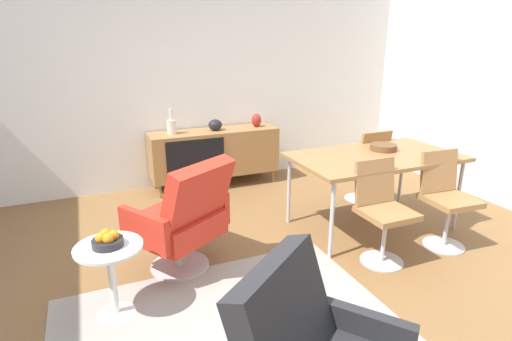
{
  "coord_description": "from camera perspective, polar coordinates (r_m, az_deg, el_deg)",
  "views": [
    {
      "loc": [
        -1.05,
        -2.45,
        1.8
      ],
      "look_at": [
        0.12,
        0.32,
        0.82
      ],
      "focal_mm": 28.48,
      "sensor_mm": 36.0,
      "label": 1
    }
  ],
  "objects": [
    {
      "name": "side_table_round",
      "position": [
        2.94,
        -19.63,
        -13.35
      ],
      "size": [
        0.44,
        0.44,
        0.52
      ],
      "color": "white",
      "rests_on": "ground_plane"
    },
    {
      "name": "dining_table",
      "position": [
        4.07,
        16.38,
        1.52
      ],
      "size": [
        1.6,
        0.9,
        0.74
      ],
      "color": "olive",
      "rests_on": "ground_plane"
    },
    {
      "name": "dining_chair_back_right",
      "position": [
        4.76,
        15.25,
        1.11
      ],
      "size": [
        0.4,
        0.43,
        0.86
      ],
      "color": "#9E7042",
      "rests_on": "ground_plane"
    },
    {
      "name": "wooden_bowl_on_table",
      "position": [
        4.25,
        17.46,
        3.14
      ],
      "size": [
        0.26,
        0.26,
        0.06
      ],
      "primitive_type": "cylinder",
      "color": "brown",
      "rests_on": "dining_table"
    },
    {
      "name": "sideboard",
      "position": [
        5.15,
        -5.86,
        2.58
      ],
      "size": [
        1.6,
        0.45,
        0.72
      ],
      "color": "olive",
      "rests_on": "ground_plane"
    },
    {
      "name": "dining_chair_front_right",
      "position": [
        3.99,
        25.08,
        -3.24
      ],
      "size": [
        0.43,
        0.45,
        0.86
      ],
      "color": "#9E7042",
      "rests_on": "ground_plane"
    },
    {
      "name": "vase_cobalt",
      "position": [
        5.26,
        0.06,
        7.08
      ],
      "size": [
        0.12,
        0.12,
        0.17
      ],
      "color": "maroon",
      "rests_on": "sideboard"
    },
    {
      "name": "lounge_chair_red",
      "position": [
        3.27,
        -10.21,
        -6.4
      ],
      "size": [
        0.89,
        0.88,
        0.95
      ],
      "color": "red",
      "rests_on": "ground_plane"
    },
    {
      "name": "vase_ceramic_small",
      "position": [
        4.94,
        -11.77,
        6.14
      ],
      "size": [
        0.11,
        0.11,
        0.3
      ],
      "color": "beige",
      "rests_on": "sideboard"
    },
    {
      "name": "dining_chair_front_left",
      "position": [
        3.52,
        17.27,
        -5.06
      ],
      "size": [
        0.4,
        0.42,
        0.86
      ],
      "color": "#9E7042",
      "rests_on": "ground_plane"
    },
    {
      "name": "wall_back",
      "position": [
        5.17,
        -11.43,
        13.23
      ],
      "size": [
        6.8,
        0.12,
        2.8
      ],
      "primitive_type": "cube",
      "color": "silver",
      "rests_on": "ground_plane"
    },
    {
      "name": "fruit_bowl",
      "position": [
        2.83,
        -20.13,
        -9.15
      ],
      "size": [
        0.2,
        0.2,
        0.11
      ],
      "color": "#262628",
      "rests_on": "side_table_round"
    },
    {
      "name": "area_rug",
      "position": [
        2.79,
        -3.34,
        -22.08
      ],
      "size": [
        2.2,
        1.7,
        0.01
      ],
      "primitive_type": "cube",
      "color": "gray",
      "rests_on": "ground_plane"
    },
    {
      "name": "vase_sculptural_dark",
      "position": [
        5.07,
        -5.75,
        6.4
      ],
      "size": [
        0.17,
        0.17,
        0.13
      ],
      "color": "black",
      "rests_on": "sideboard"
    },
    {
      "name": "ground_plane",
      "position": [
        3.22,
        0.27,
        -16.02
      ],
      "size": [
        8.32,
        8.32,
        0.0
      ],
      "primitive_type": "plane",
      "color": "brown"
    }
  ]
}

